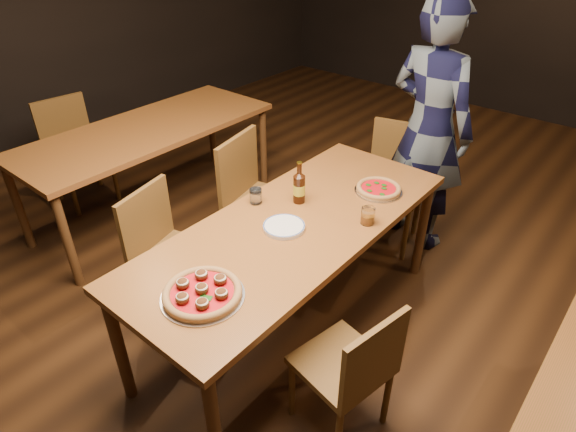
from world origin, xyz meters
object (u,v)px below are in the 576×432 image
Objects in this scene: chair_end at (391,187)px; beer_bottle at (299,188)px; chair_main_e at (342,363)px; pizza_margherita at (379,189)px; chair_main_sw at (266,203)px; water_glass at (256,196)px; table_main at (294,234)px; pizza_meatball at (202,292)px; chair_nbr_left at (78,152)px; table_left at (148,136)px; chair_main_nw at (177,256)px; diner at (429,128)px; plate_stack at (284,227)px; amber_glass at (368,216)px.

beer_bottle reaches higher than chair_end.
chair_main_e is 0.98m from beer_bottle.
chair_main_e is at bearing -66.63° from pizza_margherita.
chair_main_sw is 0.53m from water_glass.
water_glass is at bearing -118.37° from chair_end.
table_main is 0.73m from chair_main_e.
chair_main_e is 1.03m from water_glass.
chair_main_sw is 3.95× the size of beer_bottle.
pizza_meatball is at bearing -95.03° from pizza_margherita.
chair_end is (-0.03, 1.15, -0.21)m from table_main.
chair_main_sw is at bearing -72.43° from chair_nbr_left.
pizza_margherita is at bearing 8.58° from table_left.
pizza_meatball is 1.49× the size of beer_bottle.
pizza_meatball is 0.91m from beer_bottle.
chair_main_sw is 1.20× the size of chair_main_e.
chair_main_nw is at bearing -129.39° from pizza_margherita.
water_glass is at bearing 82.69° from diner.
beer_bottle is (-0.69, 0.55, 0.43)m from chair_main_e.
pizza_meatball is 4.19× the size of water_glass.
table_main is at bearing -73.02° from chair_main_nw.
diner is (0.70, 1.70, 0.45)m from chair_main_nw.
chair_main_sw reaches higher than plate_stack.
chair_main_sw is 10.45× the size of amber_glass.
table_main is 2.06× the size of chair_main_sw.
pizza_margherita is (0.11, 1.28, -0.01)m from pizza_meatball.
chair_end is 3.78× the size of beer_bottle.
chair_nbr_left is 2.48× the size of pizza_meatball.
plate_stack is (2.32, -0.10, 0.31)m from chair_nbr_left.
chair_main_sw is 3.44× the size of pizza_margherita.
chair_main_e is 9.26× the size of water_glass.
chair_nbr_left is 4.11× the size of plate_stack.
diner reaches higher than chair_end.
table_left is at bearing -59.70° from chair_nbr_left.
chair_end is 0.52× the size of diner.
chair_main_e reaches higher than plate_stack.
chair_nbr_left reaches higher than pizza_margherita.
water_glass reaches higher than table_left.
table_left is 5.45× the size of pizza_meatball.
chair_main_e is (2.28, -0.66, -0.27)m from table_left.
chair_main_sw is at bearing 65.92° from diner.
water_glass reaches higher than pizza_margherita.
diner reaches higher than chair_main_nw.
table_main is at bearing 94.80° from pizza_meatball.
diner is at bearing 30.08° from table_left.
chair_nbr_left is at bearing -175.69° from beer_bottle.
diner is (0.65, 0.97, 0.40)m from chair_main_sw.
water_glass reaches higher than pizza_meatball.
plate_stack is 0.12× the size of diner.
chair_main_e is at bearing -65.49° from amber_glass.
chair_main_sw reaches higher than chair_end.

